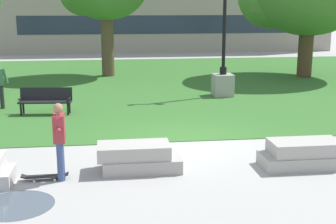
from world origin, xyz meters
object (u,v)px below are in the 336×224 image
at_px(concrete_block_left, 138,158).
at_px(skateboard, 45,176).
at_px(park_bench_far_left, 46,99).
at_px(lamp_post_left, 223,70).
at_px(person_skateboarder, 59,137).
at_px(concrete_block_right, 302,154).

bearing_deg(concrete_block_left, skateboard, -170.12).
bearing_deg(park_bench_far_left, skateboard, -83.32).
bearing_deg(lamp_post_left, concrete_block_left, -115.67).
xyz_separation_m(concrete_block_left, park_bench_far_left, (-2.82, 6.06, 0.23)).
height_order(person_skateboarder, skateboard, person_skateboarder).
bearing_deg(concrete_block_left, park_bench_far_left, 114.96).
bearing_deg(skateboard, concrete_block_right, 1.02).
bearing_deg(lamp_post_left, person_skateboarder, -123.25).
bearing_deg(skateboard, concrete_block_left, 9.88).
bearing_deg(park_bench_far_left, lamp_post_left, 19.44).
height_order(person_skateboarder, lamp_post_left, lamp_post_left).
height_order(concrete_block_right, skateboard, concrete_block_right).
xyz_separation_m(concrete_block_left, concrete_block_right, (3.84, -0.25, 0.00)).
height_order(person_skateboarder, park_bench_far_left, person_skateboarder).
relative_size(concrete_block_left, skateboard, 1.87).
bearing_deg(skateboard, person_skateboarder, 2.34).
xyz_separation_m(concrete_block_left, person_skateboarder, (-1.71, -0.35, 0.67)).
bearing_deg(person_skateboarder, skateboard, -177.66).
bearing_deg(park_bench_far_left, person_skateboarder, -80.19).
distance_m(concrete_block_left, concrete_block_right, 3.85).
bearing_deg(park_bench_far_left, concrete_block_right, -43.46).
distance_m(skateboard, lamp_post_left, 10.83).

